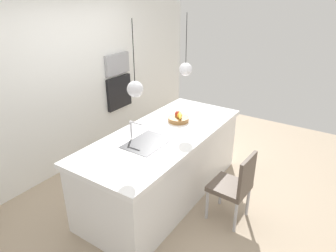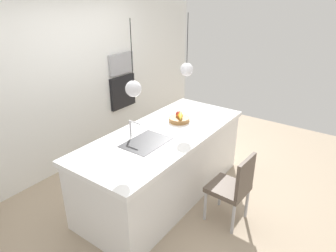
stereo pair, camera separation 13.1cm
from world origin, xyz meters
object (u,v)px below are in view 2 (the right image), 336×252
fruit_bowl (179,118)px  chair_near (233,186)px  microwave (121,63)px  oven (122,92)px

fruit_bowl → chair_near: (-0.39, -1.00, -0.46)m
chair_near → microwave: bearing=70.3°
fruit_bowl → microwave: 1.70m
fruit_bowl → chair_near: 1.17m
fruit_bowl → microwave: bearing=71.2°
microwave → chair_near: (-0.91, -2.55, -0.91)m
microwave → oven: bearing=0.0°
fruit_bowl → chair_near: bearing=-111.0°
chair_near → fruit_bowl: bearing=69.0°
microwave → chair_near: 2.86m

